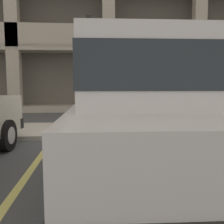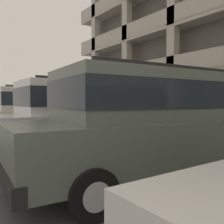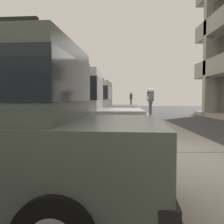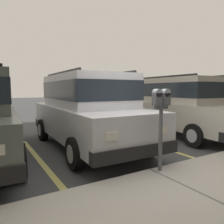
# 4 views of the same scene
# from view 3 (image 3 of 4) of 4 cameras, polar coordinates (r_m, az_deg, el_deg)

# --- Properties ---
(ground_plane) EXTENTS (80.00, 80.00, 0.10)m
(ground_plane) POSITION_cam_3_polar(r_m,az_deg,el_deg) (5.92, 5.39, -10.77)
(ground_plane) COLOR #444749
(sidewalk) EXTENTS (40.00, 2.20, 0.12)m
(sidewalk) POSITION_cam_3_polar(r_m,az_deg,el_deg) (6.14, 17.73, -9.34)
(sidewalk) COLOR #ADA89E
(sidewalk) RESTS_ON ground_plane
(parking_stall_lines) EXTENTS (12.60, 4.80, 0.01)m
(parking_stall_lines) POSITION_cam_3_polar(r_m,az_deg,el_deg) (4.48, -11.55, -14.71)
(parking_stall_lines) COLOR #DBD16B
(parking_stall_lines) RESTS_ON ground_plane
(silver_suv) EXTENTS (2.10, 4.82, 2.03)m
(silver_suv) POSITION_cam_3_polar(r_m,az_deg,el_deg) (5.86, -16.84, 0.22)
(silver_suv) COLOR silver
(silver_suv) RESTS_ON ground_plane
(red_sedan) EXTENTS (2.28, 4.92, 2.03)m
(red_sedan) POSITION_cam_3_polar(r_m,az_deg,el_deg) (9.23, -9.33, 1.32)
(red_sedan) COLOR beige
(red_sedan) RESTS_ON ground_plane
(parking_meter_near) EXTENTS (0.35, 0.12, 1.48)m
(parking_meter_near) POSITION_cam_3_polar(r_m,az_deg,el_deg) (5.90, 8.75, 1.65)
(parking_meter_near) COLOR #595B60
(parking_meter_near) RESTS_ON sidewalk
(parking_meter_far) EXTENTS (0.35, 0.12, 1.52)m
(parking_meter_far) POSITION_cam_3_polar(r_m,az_deg,el_deg) (12.11, 4.36, 2.53)
(parking_meter_far) COLOR #47474C
(parking_meter_far) RESTS_ON sidewalk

